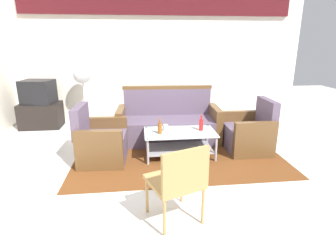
# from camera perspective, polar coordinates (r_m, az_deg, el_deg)

# --- Properties ---
(ground_plane) EXTENTS (14.00, 14.00, 0.00)m
(ground_plane) POSITION_cam_1_polar(r_m,az_deg,el_deg) (3.51, 2.54, -13.75)
(ground_plane) COLOR white
(wall_back) EXTENTS (6.52, 0.19, 2.80)m
(wall_back) POSITION_cam_1_polar(r_m,az_deg,el_deg) (6.08, -1.82, 13.63)
(wall_back) COLOR silver
(wall_back) RESTS_ON ground
(rug) EXTENTS (3.20, 2.04, 0.01)m
(rug) POSITION_cam_1_polar(r_m,az_deg,el_deg) (4.28, 2.15, -7.86)
(rug) COLOR brown
(rug) RESTS_ON ground
(couch) EXTENTS (1.83, 0.81, 0.96)m
(couch) POSITION_cam_1_polar(r_m,az_deg,el_deg) (4.74, 0.07, -1.42)
(couch) COLOR #5B4C60
(couch) RESTS_ON rug
(armchair_left) EXTENTS (0.74, 0.79, 0.85)m
(armchair_left) POSITION_cam_1_polar(r_m,az_deg,el_deg) (4.09, -14.40, -5.31)
(armchair_left) COLOR #5B4C60
(armchair_left) RESTS_ON rug
(armchair_right) EXTENTS (0.71, 0.77, 0.85)m
(armchair_right) POSITION_cam_1_polar(r_m,az_deg,el_deg) (4.53, 17.17, -3.38)
(armchair_right) COLOR #5B4C60
(armchair_right) RESTS_ON rug
(coffee_table) EXTENTS (1.10, 0.60, 0.40)m
(coffee_table) POSITION_cam_1_polar(r_m,az_deg,el_deg) (4.11, 2.57, -4.90)
(coffee_table) COLOR silver
(coffee_table) RESTS_ON rug
(bottle_red) EXTENTS (0.06, 0.06, 0.25)m
(bottle_red) POSITION_cam_1_polar(r_m,az_deg,el_deg) (4.12, 7.22, -1.53)
(bottle_red) COLOR red
(bottle_red) RESTS_ON coffee_table
(bottle_brown) EXTENTS (0.06, 0.06, 0.24)m
(bottle_brown) POSITION_cam_1_polar(r_m,az_deg,el_deg) (3.95, -1.79, -2.28)
(bottle_brown) COLOR brown
(bottle_brown) RESTS_ON coffee_table
(cup) EXTENTS (0.08, 0.08, 0.10)m
(cup) POSITION_cam_1_polar(r_m,az_deg,el_deg) (4.07, -0.53, -2.26)
(cup) COLOR silver
(cup) RESTS_ON coffee_table
(tv_stand) EXTENTS (0.80, 0.50, 0.52)m
(tv_stand) POSITION_cam_1_polar(r_m,az_deg,el_deg) (6.11, -25.84, 0.44)
(tv_stand) COLOR black
(tv_stand) RESTS_ON ground
(television) EXTENTS (0.67, 0.54, 0.48)m
(television) POSITION_cam_1_polar(r_m,az_deg,el_deg) (6.00, -26.41, 5.04)
(television) COLOR black
(television) RESTS_ON tv_stand
(pedestal_fan) EXTENTS (0.36, 0.36, 1.27)m
(pedestal_fan) POSITION_cam_1_polar(r_m,az_deg,el_deg) (5.77, -18.14, 8.09)
(pedestal_fan) COLOR #2D2D33
(pedestal_fan) RESTS_ON ground
(wicker_chair) EXTENTS (0.62, 0.62, 0.84)m
(wicker_chair) POSITION_cam_1_polar(r_m,az_deg,el_deg) (2.57, 2.34, -13.16)
(wicker_chair) COLOR #AD844C
(wicker_chair) RESTS_ON ground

